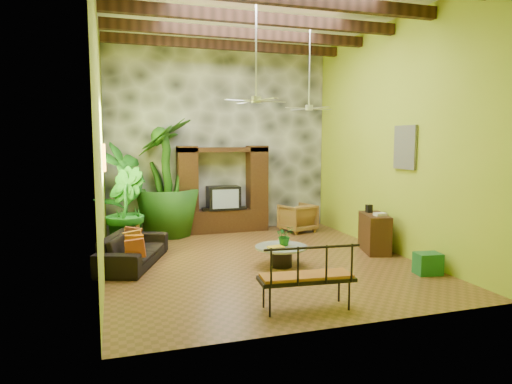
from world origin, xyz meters
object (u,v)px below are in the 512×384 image
object	(u,v)px
side_console	(374,233)
green_bin	(428,264)
tall_plant_c	(166,178)
entertainment_center	(223,196)
sofa	(133,249)
tall_plant_b	(124,210)
coffee_table	(281,253)
wicker_armchair	(298,218)
tall_plant_a	(124,193)
ceiling_fan_back	(309,99)
ceiling_fan_front	(256,89)
iron_bench	(308,274)

from	to	relation	value
side_console	green_bin	bearing A→B (deg)	-73.44
tall_plant_c	entertainment_center	bearing A→B (deg)	2.96
entertainment_center	green_bin	world-z (taller)	entertainment_center
sofa	tall_plant_b	bearing A→B (deg)	27.39
tall_plant_c	coffee_table	world-z (taller)	tall_plant_c
wicker_armchair	tall_plant_a	world-z (taller)	tall_plant_a
tall_plant_b	green_bin	xyz separation A→B (m)	(5.25, -3.43, -0.74)
side_console	coffee_table	bearing A→B (deg)	-151.75
tall_plant_b	green_bin	world-z (taller)	tall_plant_b
wicker_armchair	side_console	distance (m)	2.68
ceiling_fan_back	tall_plant_b	xyz separation A→B (m)	(-4.20, 0.39, -2.46)
tall_plant_a	coffee_table	xyz separation A→B (m)	(2.82, -3.01, -0.95)
ceiling_fan_front	iron_bench	size ratio (longest dim) A/B	1.31
side_console	ceiling_fan_front	bearing A→B (deg)	-156.29
sofa	green_bin	xyz separation A→B (m)	(5.11, -2.31, -0.12)
entertainment_center	tall_plant_c	distance (m)	1.59
ceiling_fan_front	sofa	bearing A→B (deg)	158.89
green_bin	wicker_armchair	bearing A→B (deg)	99.67
tall_plant_b	coffee_table	xyz separation A→B (m)	(2.87, -2.12, -0.68)
tall_plant_a	side_console	size ratio (longest dim) A/B	2.31
ceiling_fan_back	iron_bench	distance (m)	5.26
ceiling_fan_front	tall_plant_a	distance (m)	4.32
ceiling_fan_front	green_bin	bearing A→B (deg)	-26.78
tall_plant_b	tall_plant_c	bearing A→B (deg)	53.27
ceiling_fan_back	side_console	bearing A→B (deg)	-49.81
entertainment_center	sofa	xyz separation A→B (m)	(-2.46, -2.66, -0.65)
sofa	tall_plant_b	size ratio (longest dim) A/B	1.16
ceiling_fan_back	tall_plant_b	bearing A→B (deg)	174.73
ceiling_fan_back	iron_bench	size ratio (longest dim) A/B	1.31
tall_plant_b	wicker_armchair	bearing A→B (deg)	11.90
tall_plant_c	green_bin	world-z (taller)	tall_plant_c
ceiling_fan_front	iron_bench	distance (m)	3.76
ceiling_fan_front	sofa	xyz separation A→B (m)	(-2.26, 0.87, -3.08)
tall_plant_b	tall_plant_c	xyz separation A→B (m)	(1.10, 1.47, 0.55)
tall_plant_a	coffee_table	bearing A→B (deg)	-46.87
coffee_table	sofa	bearing A→B (deg)	159.75
tall_plant_b	tall_plant_c	distance (m)	1.92
tall_plant_c	wicker_armchair	bearing A→B (deg)	-8.76
sofa	tall_plant_b	xyz separation A→B (m)	(-0.13, 1.11, 0.62)
iron_bench	green_bin	distance (m)	3.03
entertainment_center	tall_plant_b	size ratio (longest dim) A/B	1.28
sofa	side_console	world-z (taller)	side_console
sofa	coffee_table	world-z (taller)	sofa
wicker_armchair	tall_plant_a	distance (m)	4.53
side_console	iron_bench	bearing A→B (deg)	-118.87
ceiling_fan_back	entertainment_center	bearing A→B (deg)	129.57
coffee_table	iron_bench	bearing A→B (deg)	-101.25
iron_bench	side_console	distance (m)	3.98
tall_plant_a	green_bin	bearing A→B (deg)	-39.68
wicker_armchair	side_console	size ratio (longest dim) A/B	0.79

